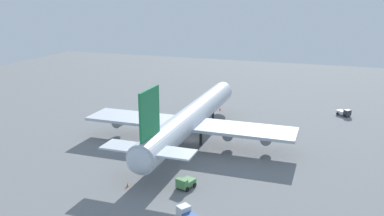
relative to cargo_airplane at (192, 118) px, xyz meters
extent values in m
plane|color=slate|center=(0.33, 0.00, -6.01)|extent=(258.32, 258.32, 0.00)
cylinder|color=silver|center=(0.33, 0.00, 0.10)|extent=(59.06, 6.04, 6.04)
sphere|color=silver|center=(29.86, 0.00, 0.10)|extent=(5.91, 5.91, 5.91)
sphere|color=silver|center=(-29.20, 0.00, 0.10)|extent=(5.13, 5.13, 5.13)
cube|color=#1E7F47|center=(-24.47, 0.00, 7.94)|extent=(8.27, 0.50, 9.66)
cube|color=silver|center=(-25.66, -4.83, 1.00)|extent=(5.32, 9.05, 0.36)
cube|color=silver|center=(-25.66, 4.83, 1.00)|extent=(5.32, 9.05, 0.36)
cube|color=silver|center=(-2.62, -14.01, -0.81)|extent=(10.04, 24.39, 0.70)
cube|color=silver|center=(-2.62, 14.01, -0.81)|extent=(10.04, 24.39, 0.70)
cylinder|color=gray|center=(-1.62, -10.35, -2.42)|extent=(4.83, 2.53, 2.53)
cylinder|color=gray|center=(-1.62, -19.37, -2.42)|extent=(4.83, 2.53, 2.53)
cylinder|color=gray|center=(-1.62, 10.35, -2.42)|extent=(4.83, 2.53, 2.53)
cylinder|color=gray|center=(-1.62, 19.37, -2.42)|extent=(4.83, 2.53, 2.53)
cylinder|color=black|center=(19.23, 0.00, -4.47)|extent=(0.70, 0.70, 3.09)
cylinder|color=black|center=(-2.62, -3.32, -4.47)|extent=(0.70, 0.70, 3.09)
cylinder|color=black|center=(-2.62, 3.32, -4.47)|extent=(0.70, 0.70, 3.09)
cube|color=silver|center=(-36.34, -11.29, -4.54)|extent=(2.58, 2.50, 2.05)
cylinder|color=black|center=(-35.43, -11.87, -5.57)|extent=(0.73, 0.89, 0.89)
cube|color=#333338|center=(34.91, -37.74, -4.73)|extent=(2.45, 2.40, 1.71)
cube|color=white|center=(36.27, -36.11, -5.07)|extent=(3.19, 3.29, 1.02)
cylinder|color=black|center=(34.13, -37.05, -5.58)|extent=(0.77, 0.84, 0.86)
cylinder|color=black|center=(35.73, -38.38, -5.58)|extent=(0.77, 0.84, 0.86)
cylinder|color=black|center=(35.82, -35.03, -5.58)|extent=(0.77, 0.84, 0.86)
cylinder|color=black|center=(37.41, -36.35, -5.58)|extent=(0.77, 0.84, 0.86)
cube|color=#4C8C4C|center=(-26.56, -7.32, -4.68)|extent=(1.78, 2.53, 1.79)
cube|color=#4C8C4C|center=(-24.83, -7.89, -5.01)|extent=(3.11, 2.97, 1.13)
cylinder|color=black|center=(-26.05, -6.18, -5.57)|extent=(0.92, 0.54, 0.88)
cylinder|color=black|center=(-26.82, -8.53, -5.57)|extent=(0.92, 0.54, 0.88)
cylinder|color=black|center=(-23.91, -6.89, -5.57)|extent=(0.92, 0.54, 0.88)
cylinder|color=black|center=(-24.68, -9.24, -5.57)|extent=(0.92, 0.54, 0.88)
cone|color=orange|center=(29.39, 0.60, -5.62)|extent=(0.55, 0.55, 0.78)
cone|color=orange|center=(-28.73, 3.15, -5.63)|extent=(0.53, 0.53, 0.76)
camera|label=1|loc=(-93.38, -32.60, 30.33)|focal=38.56mm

